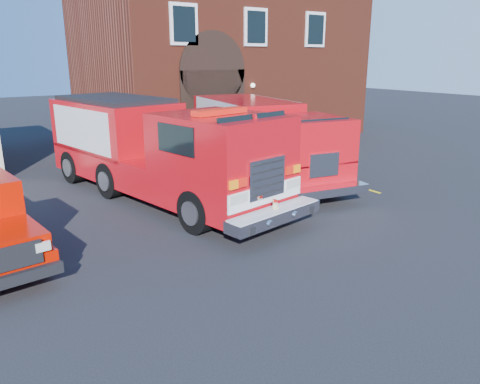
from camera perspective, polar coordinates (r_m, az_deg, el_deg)
ground at (r=13.32m, az=-2.95°, el=-4.18°), size 100.00×100.00×0.00m
parking_stripe_near at (r=18.08m, az=13.06°, el=0.96°), size 0.12×3.00×0.01m
parking_stripe_mid at (r=20.14m, az=6.78°, el=2.84°), size 0.12×3.00×0.01m
parking_stripe_far at (r=22.42m, az=1.70°, el=4.32°), size 0.12×3.00×0.01m
fire_station at (r=29.11m, az=-2.60°, el=15.49°), size 15.20×10.20×8.45m
fire_engine at (r=15.85m, az=-10.17°, el=5.23°), size 4.62×10.88×3.25m
secondary_truck at (r=18.45m, az=2.61°, el=6.73°), size 4.37×9.36×2.92m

